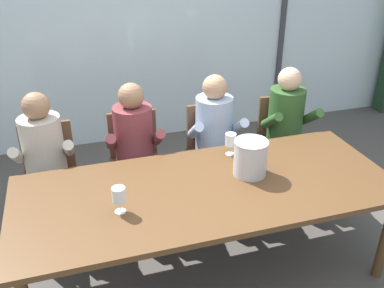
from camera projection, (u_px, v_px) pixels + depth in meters
The scene contains 16 objects.
ground at pixel (172, 196), 4.05m from camera, with size 14.00×14.00×0.00m, color #4C4742.
window_glass_panel at pixel (138, 29), 4.63m from camera, with size 7.79×0.03×2.60m, color silver.
window_mullion_right at pixel (283, 20), 5.06m from camera, with size 0.06×0.06×2.60m, color #38383D.
hillside_vineyard at pixel (101, 13), 8.30m from camera, with size 13.79×2.40×1.57m, color #477A38.
dining_table at pixel (207, 194), 2.89m from camera, with size 2.59×1.06×0.74m.
chair_near_curtain at pixel (50, 169), 3.49m from camera, with size 0.46×0.46×0.89m.
chair_left_of_center at pixel (135, 155), 3.69m from camera, with size 0.46×0.46×0.89m.
chair_center at pixel (213, 145), 3.87m from camera, with size 0.46×0.46×0.89m.
chair_right_of_center at pixel (282, 136), 4.02m from camera, with size 0.49×0.49×0.89m.
person_beige_jumper at pixel (45, 159), 3.28m from camera, with size 0.46×0.61×1.21m.
person_maroon_top at pixel (135, 146), 3.47m from camera, with size 0.48×0.63×1.21m.
person_pale_blue_shirt at pixel (216, 135), 3.65m from camera, with size 0.49×0.63×1.21m.
person_olive_shirt at pixel (289, 125), 3.83m from camera, with size 0.48×0.63×1.21m.
ice_bucket_primary at pixel (250, 157), 2.95m from camera, with size 0.24×0.24×0.26m.
wine_glass_by_left_taster at pixel (119, 196), 2.55m from camera, with size 0.08×0.08×0.17m.
wine_glass_near_bucket at pixel (231, 141), 3.21m from camera, with size 0.08×0.08×0.17m.
Camera 1 is at (-0.80, -2.27, 2.31)m, focal length 39.61 mm.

